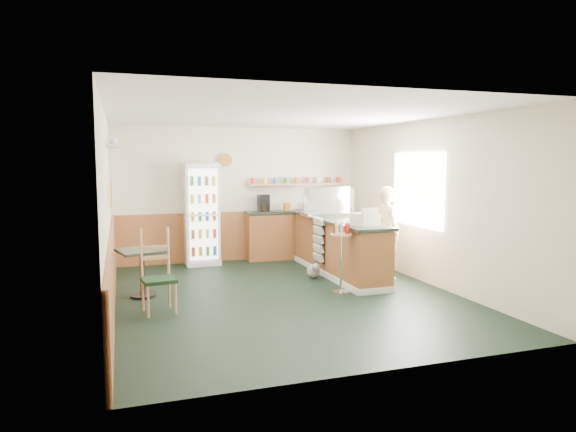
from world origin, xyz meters
name	(u,v)px	position (x,y,z in m)	size (l,w,h in m)	color
ground	(285,295)	(0.00, 0.00, 0.00)	(6.00, 6.00, 0.00)	black
room_envelope	(257,193)	(-0.23, 0.73, 1.52)	(5.04, 6.02, 2.72)	beige
service_counter	(338,249)	(1.35, 1.07, 0.46)	(0.68, 3.01, 1.01)	#A96336
back_counter	(298,232)	(1.19, 2.80, 0.55)	(2.24, 0.42, 1.69)	#A96336
drinks_fridge	(202,214)	(-0.82, 2.74, 1.00)	(0.66, 0.54, 1.99)	white
display_case	(327,202)	(1.35, 1.61, 1.27)	(0.92, 0.48, 0.52)	silver
cash_register	(365,219)	(1.35, 0.03, 1.11)	(0.34, 0.36, 0.20)	beige
shopkeeper	(388,233)	(2.05, 0.54, 0.80)	(0.53, 0.38, 1.60)	tan
condiment_stand	(341,247)	(0.88, -0.12, 0.72)	(0.34, 0.34, 1.07)	silver
newspaper_rack	(318,240)	(0.99, 1.13, 0.63)	(0.09, 0.40, 0.80)	black
cafe_table	(142,264)	(-2.05, 0.56, 0.51)	(0.80, 0.80, 0.72)	black
cafe_chair	(158,268)	(-1.88, -0.25, 0.59)	(0.47, 0.47, 1.13)	black
dog_doorstop	(314,271)	(0.83, 0.92, 0.13)	(0.23, 0.30, 0.28)	gray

